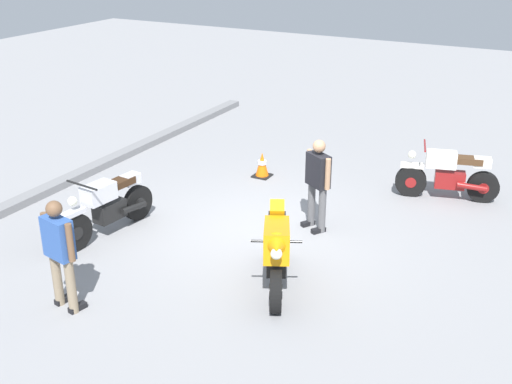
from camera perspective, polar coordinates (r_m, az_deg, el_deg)
name	(u,v)px	position (r m, az deg, el deg)	size (l,w,h in m)	color
ground_plane	(264,232)	(11.07, 0.68, -3.60)	(40.00, 40.00, 0.00)	gray
curb_edge	(65,181)	(13.59, -16.80, 0.92)	(14.00, 0.30, 0.15)	gray
motorcycle_orange_sportbike	(277,250)	(9.24, 1.86, -5.19)	(1.84, 1.06, 1.14)	black
motorcycle_cream_vintage	(448,175)	(12.76, 16.87, 1.45)	(0.80, 1.92, 1.07)	black
motorcycle_silver_cruiser	(108,206)	(11.09, -13.18, -1.23)	(2.09, 0.70, 1.09)	black
person_in_black_shirt	(318,180)	(10.88, 5.56, 1.12)	(0.49, 0.59, 1.63)	#59595B
person_in_blue_shirt	(60,249)	(8.94, -17.21, -4.93)	(0.38, 0.64, 1.63)	gray
traffic_cone	(262,165)	(13.39, 0.56, 2.45)	(0.36, 0.36, 0.53)	black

